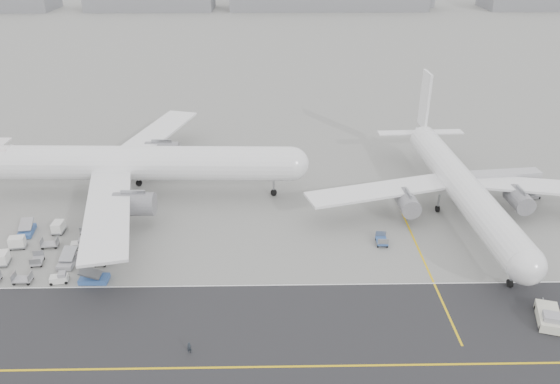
{
  "coord_description": "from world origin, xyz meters",
  "views": [
    {
      "loc": [
        6.75,
        -65.5,
        46.79
      ],
      "look_at": [
        8.22,
        12.0,
        7.7
      ],
      "focal_mm": 35.0,
      "sensor_mm": 36.0,
      "label": 1
    }
  ],
  "objects_px": {
    "airliner_a": "(133,163)",
    "pushback_tug": "(549,317)",
    "airliner_b": "(460,184)",
    "jet_bridge": "(502,179)",
    "ground_crew_a": "(189,348)"
  },
  "relations": [
    {
      "from": "airliner_a",
      "to": "ground_crew_a",
      "type": "relative_size",
      "value": 41.48
    },
    {
      "from": "airliner_b",
      "to": "ground_crew_a",
      "type": "distance_m",
      "value": 54.99
    },
    {
      "from": "pushback_tug",
      "to": "jet_bridge",
      "type": "distance_m",
      "value": 35.35
    },
    {
      "from": "airliner_b",
      "to": "jet_bridge",
      "type": "xyz_separation_m",
      "value": [
        9.58,
        4.95,
        -1.52
      ]
    },
    {
      "from": "jet_bridge",
      "to": "ground_crew_a",
      "type": "distance_m",
      "value": 65.47
    },
    {
      "from": "airliner_b",
      "to": "ground_crew_a",
      "type": "xyz_separation_m",
      "value": [
        -42.72,
        -34.31,
        -4.7
      ]
    },
    {
      "from": "airliner_a",
      "to": "pushback_tug",
      "type": "bearing_deg",
      "value": -119.81
    },
    {
      "from": "airliner_b",
      "to": "ground_crew_a",
      "type": "bearing_deg",
      "value": -143.5
    },
    {
      "from": "airliner_a",
      "to": "pushback_tug",
      "type": "relative_size",
      "value": 8.86
    },
    {
      "from": "airliner_a",
      "to": "airliner_b",
      "type": "distance_m",
      "value": 58.69
    },
    {
      "from": "airliner_a",
      "to": "jet_bridge",
      "type": "distance_m",
      "value": 67.84
    },
    {
      "from": "pushback_tug",
      "to": "airliner_b",
      "type": "bearing_deg",
      "value": 112.29
    },
    {
      "from": "airliner_b",
      "to": "pushback_tug",
      "type": "bearing_deg",
      "value": -86.82
    },
    {
      "from": "airliner_a",
      "to": "pushback_tug",
      "type": "height_order",
      "value": "airliner_a"
    },
    {
      "from": "airliner_a",
      "to": "ground_crew_a",
      "type": "bearing_deg",
      "value": -158.13
    }
  ]
}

